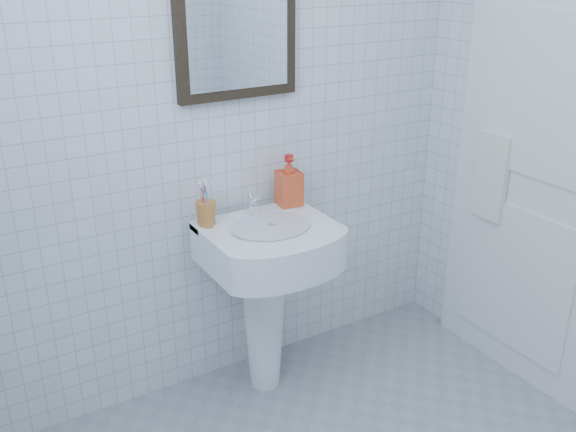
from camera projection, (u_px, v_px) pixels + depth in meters
wall_back at (224, 96)px, 2.50m from camera, size 2.20×0.02×2.50m
washbasin at (266, 279)px, 2.63m from camera, size 0.51×0.37×0.79m
faucet at (254, 205)px, 2.59m from camera, size 0.04×0.09×0.10m
toothbrush_cup at (206, 213)px, 2.49m from camera, size 0.11×0.11×0.10m
soap_dispenser at (289, 180)px, 2.67m from camera, size 0.11×0.11×0.21m
wall_mirror at (236, 16)px, 2.40m from camera, size 0.50×0.04×0.62m
bathroom_door at (537, 157)px, 2.60m from camera, size 0.04×0.80×2.00m
towel_ring at (500, 136)px, 2.71m from camera, size 0.01×0.18×0.18m
hand_towel at (491, 177)px, 2.77m from camera, size 0.03×0.16×0.38m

